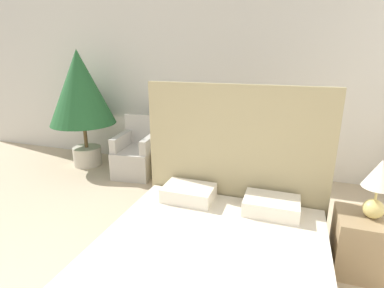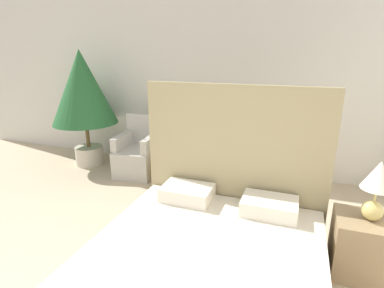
{
  "view_description": "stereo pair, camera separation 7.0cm",
  "coord_description": "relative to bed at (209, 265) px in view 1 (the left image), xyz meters",
  "views": [
    {
      "loc": [
        1.16,
        -0.52,
        1.86
      ],
      "look_at": [
        0.01,
        2.85,
        0.76
      ],
      "focal_mm": 28.0,
      "sensor_mm": 36.0,
      "label": 1
    },
    {
      "loc": [
        1.23,
        -0.5,
        1.86
      ],
      "look_at": [
        0.01,
        2.85,
        0.76
      ],
      "focal_mm": 28.0,
      "sensor_mm": 36.0,
      "label": 2
    }
  ],
  "objects": [
    {
      "name": "armchair_near_window_right",
      "position": [
        -0.81,
        2.05,
        0.0
      ],
      "size": [
        0.66,
        0.76,
        0.9
      ],
      "rotation": [
        0.0,
        0.0,
        -0.14
      ],
      "color": "#B7B2A8",
      "rests_on": "ground_plane"
    },
    {
      "name": "table_lamp",
      "position": [
        1.22,
        0.71,
        0.57
      ],
      "size": [
        0.25,
        0.25,
        0.52
      ],
      "color": "tan",
      "rests_on": "nightstand"
    },
    {
      "name": "potted_palm",
      "position": [
        -2.76,
        2.14,
        0.98
      ],
      "size": [
        1.05,
        1.05,
        1.91
      ],
      "color": "beige",
      "rests_on": "ground_plane"
    },
    {
      "name": "wall_back",
      "position": [
        -0.66,
        2.74,
        1.17
      ],
      "size": [
        10.0,
        0.06,
        2.9
      ],
      "color": "silver",
      "rests_on": "ground_plane"
    },
    {
      "name": "bed",
      "position": [
        0.0,
        0.0,
        0.0
      ],
      "size": [
        1.83,
        2.1,
        1.58
      ],
      "color": "brown",
      "rests_on": "ground_plane"
    },
    {
      "name": "nightstand",
      "position": [
        1.22,
        0.7,
        -0.02
      ],
      "size": [
        0.52,
        0.45,
        0.53
      ],
      "color": "#937A56",
      "rests_on": "ground_plane"
    },
    {
      "name": "side_table",
      "position": [
        -1.29,
        2.02,
        -0.07
      ],
      "size": [
        0.31,
        0.31,
        0.42
      ],
      "color": "gold",
      "rests_on": "ground_plane"
    },
    {
      "name": "armchair_near_window_left",
      "position": [
        -1.76,
        2.05,
        0.0
      ],
      "size": [
        0.64,
        0.75,
        0.9
      ],
      "rotation": [
        0.0,
        0.0,
        0.11
      ],
      "color": "#B7B2A8",
      "rests_on": "ground_plane"
    }
  ]
}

